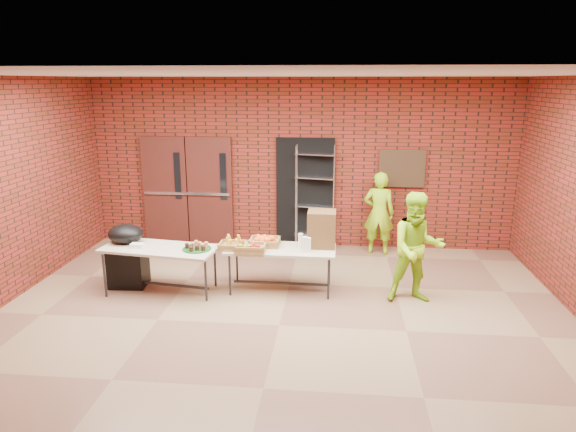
% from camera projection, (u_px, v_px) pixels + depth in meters
% --- Properties ---
extents(room, '(8.08, 7.08, 3.28)m').
position_uv_depth(room, '(279.00, 208.00, 6.36)').
color(room, brown).
rests_on(room, ground).
extents(double_doors, '(1.78, 0.12, 2.10)m').
position_uv_depth(double_doors, '(188.00, 190.00, 10.02)').
color(double_doors, '#401312').
rests_on(double_doors, room).
extents(dark_doorway, '(1.10, 0.06, 2.10)m').
position_uv_depth(dark_doorway, '(305.00, 193.00, 9.82)').
color(dark_doorway, black).
rests_on(dark_doorway, room).
extents(bronze_plaque, '(0.85, 0.04, 0.70)m').
position_uv_depth(bronze_plaque, '(402.00, 169.00, 9.51)').
color(bronze_plaque, '#3A2817').
rests_on(bronze_plaque, room).
extents(wire_rack, '(0.76, 0.38, 1.98)m').
position_uv_depth(wire_rack, '(315.00, 198.00, 9.68)').
color(wire_rack, '#B5B5BC').
rests_on(wire_rack, room).
extents(table_left, '(1.80, 0.95, 0.71)m').
position_uv_depth(table_left, '(160.00, 251.00, 7.71)').
color(table_left, tan).
rests_on(table_left, room).
extents(table_right, '(1.66, 0.71, 0.68)m').
position_uv_depth(table_right, '(281.00, 252.00, 7.76)').
color(table_right, tan).
rests_on(table_right, room).
extents(basket_bananas, '(0.41, 0.32, 0.13)m').
position_uv_depth(basket_bananas, '(233.00, 245.00, 7.70)').
color(basket_bananas, olive).
rests_on(basket_bananas, table_right).
extents(basket_oranges, '(0.45, 0.35, 0.14)m').
position_uv_depth(basket_oranges, '(265.00, 242.00, 7.85)').
color(basket_oranges, olive).
rests_on(basket_oranges, table_right).
extents(basket_apples, '(0.44, 0.34, 0.14)m').
position_uv_depth(basket_apples, '(251.00, 247.00, 7.59)').
color(basket_apples, olive).
rests_on(basket_apples, table_right).
extents(muffin_tray, '(0.42, 0.42, 0.11)m').
position_uv_depth(muffin_tray, '(197.00, 246.00, 7.58)').
color(muffin_tray, '#13481B').
rests_on(muffin_tray, table_left).
extents(napkin_box, '(0.19, 0.13, 0.06)m').
position_uv_depth(napkin_box, '(137.00, 246.00, 7.67)').
color(napkin_box, white).
rests_on(napkin_box, table_left).
extents(coffee_dispenser, '(0.42, 0.38, 0.55)m').
position_uv_depth(coffee_dispenser, '(322.00, 229.00, 7.76)').
color(coffee_dispenser, brown).
rests_on(coffee_dispenser, table_right).
extents(cup_stack_front, '(0.08, 0.08, 0.24)m').
position_uv_depth(cup_stack_front, '(305.00, 245.00, 7.52)').
color(cup_stack_front, white).
rests_on(cup_stack_front, table_right).
extents(cup_stack_mid, '(0.07, 0.07, 0.22)m').
position_uv_depth(cup_stack_mid, '(308.00, 245.00, 7.54)').
color(cup_stack_mid, white).
rests_on(cup_stack_mid, table_right).
extents(cup_stack_back, '(0.08, 0.08, 0.23)m').
position_uv_depth(cup_stack_back, '(301.00, 241.00, 7.71)').
color(cup_stack_back, white).
rests_on(cup_stack_back, table_right).
extents(covered_grill, '(0.57, 0.49, 1.00)m').
position_uv_depth(covered_grill, '(127.00, 255.00, 7.98)').
color(covered_grill, black).
rests_on(covered_grill, room).
extents(volunteer_woman, '(0.61, 0.45, 1.55)m').
position_uv_depth(volunteer_woman, '(379.00, 213.00, 9.41)').
color(volunteer_woman, '#92D017').
rests_on(volunteer_woman, room).
extents(volunteer_man, '(0.84, 0.68, 1.62)m').
position_uv_depth(volunteer_man, '(417.00, 248.00, 7.33)').
color(volunteer_man, '#92D017').
rests_on(volunteer_man, room).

